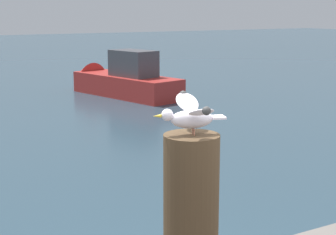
{
  "coord_description": "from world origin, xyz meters",
  "views": [
    {
      "loc": [
        -2.34,
        -2.71,
        2.85
      ],
      "look_at": [
        -0.82,
        -0.12,
        2.25
      ],
      "focal_mm": 57.39,
      "sensor_mm": 36.0,
      "label": 1
    }
  ],
  "objects": [
    {
      "name": "mooring_post",
      "position": [
        -0.82,
        -0.37,
        1.72
      ],
      "size": [
        0.31,
        0.31,
        0.97
      ],
      "primitive_type": "cylinder",
      "color": "#4C3823",
      "rests_on": "harbor_quay"
    },
    {
      "name": "boat_red",
      "position": [
        5.34,
        13.92,
        0.49
      ],
      "size": [
        2.41,
        5.37,
        1.77
      ],
      "color": "#B72D28",
      "rests_on": "ground_plane"
    },
    {
      "name": "seagull",
      "position": [
        -0.83,
        -0.37,
        2.31
      ],
      "size": [
        0.38,
        0.55,
        0.2
      ],
      "color": "tan",
      "rests_on": "mooring_post"
    }
  ]
}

